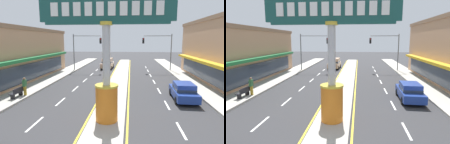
{
  "view_description": "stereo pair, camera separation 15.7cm",
  "coord_description": "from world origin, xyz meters",
  "views": [
    {
      "loc": [
        1.45,
        -5.88,
        5.18
      ],
      "look_at": [
        -0.05,
        9.43,
        2.6
      ],
      "focal_mm": 30.5,
      "sensor_mm": 36.0,
      "label": 1
    },
    {
      "loc": [
        1.6,
        -5.86,
        5.18
      ],
      "look_at": [
        -0.05,
        9.43,
        2.6
      ],
      "focal_mm": 30.5,
      "sensor_mm": 36.0,
      "label": 2
    }
  ],
  "objects": [
    {
      "name": "district_sign",
      "position": [
        0.0,
        5.45,
        3.9
      ],
      "size": [
        7.97,
        1.45,
        7.68
      ],
      "color": "orange",
      "rests_on": "median_strip"
    },
    {
      "name": "lane_markings",
      "position": [
        0.0,
        16.65,
        0.0
      ],
      "size": [
        9.03,
        52.0,
        0.01
      ],
      "color": "silver",
      "rests_on": "ground"
    },
    {
      "name": "sedan_near_left_lane",
      "position": [
        6.09,
        10.74,
        0.79
      ],
      "size": [
        1.94,
        4.35,
        1.53
      ],
      "color": "navy",
      "rests_on": "ground"
    },
    {
      "name": "traffic_light_left_side",
      "position": [
        -6.38,
        25.65,
        4.25
      ],
      "size": [
        4.86,
        0.46,
        6.2
      ],
      "color": "slate",
      "rests_on": "ground"
    },
    {
      "name": "suv_far_right_lane",
      "position": [
        -2.79,
        28.76,
        0.98
      ],
      "size": [
        2.08,
        4.66,
        1.9
      ],
      "color": "tan",
      "rests_on": "ground"
    },
    {
      "name": "sidewalk_left",
      "position": [
        -9.12,
        16.0,
        0.09
      ],
      "size": [
        2.75,
        60.0,
        0.18
      ],
      "primitive_type": "cube",
      "color": "#ADA89E",
      "rests_on": "ground"
    },
    {
      "name": "street_bench",
      "position": [
        -8.48,
        9.49,
        0.65
      ],
      "size": [
        0.48,
        1.6,
        0.88
      ],
      "color": "#232328",
      "rests_on": "sidewalk_left"
    },
    {
      "name": "pedestrian_near_kerb",
      "position": [
        -8.15,
        10.18,
        1.12
      ],
      "size": [
        0.28,
        0.4,
        1.66
      ],
      "color": "gold",
      "rests_on": "sidewalk_left"
    },
    {
      "name": "traffic_light_right_side",
      "position": [
        6.38,
        26.62,
        4.25
      ],
      "size": [
        4.86,
        0.46,
        6.2
      ],
      "color": "slate",
      "rests_on": "ground"
    },
    {
      "name": "sidewalk_right",
      "position": [
        9.12,
        16.0,
        0.09
      ],
      "size": [
        2.75,
        60.0,
        0.18
      ],
      "primitive_type": "cube",
      "color": "#ADA89E",
      "rests_on": "ground"
    },
    {
      "name": "median_strip",
      "position": [
        0.0,
        18.0,
        0.07
      ],
      "size": [
        2.29,
        52.0,
        0.14
      ],
      "primitive_type": "cube",
      "color": "#A39E93",
      "rests_on": "ground"
    }
  ]
}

